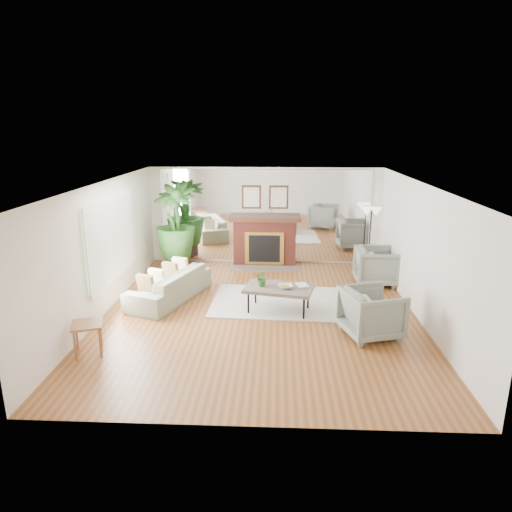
# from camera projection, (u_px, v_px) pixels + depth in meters

# --- Properties ---
(ground) EXTENTS (7.00, 7.00, 0.00)m
(ground) POSITION_uv_depth(u_px,v_px,m) (260.00, 313.00, 8.88)
(ground) COLOR brown
(ground) RESTS_ON ground
(wall_left) EXTENTS (0.02, 7.00, 2.50)m
(wall_left) POSITION_uv_depth(u_px,v_px,m) (103.00, 249.00, 8.67)
(wall_left) COLOR white
(wall_left) RESTS_ON ground
(wall_right) EXTENTS (0.02, 7.00, 2.50)m
(wall_right) POSITION_uv_depth(u_px,v_px,m) (422.00, 253.00, 8.40)
(wall_right) COLOR white
(wall_right) RESTS_ON ground
(wall_back) EXTENTS (6.00, 0.02, 2.50)m
(wall_back) POSITION_uv_depth(u_px,v_px,m) (265.00, 216.00, 11.89)
(wall_back) COLOR white
(wall_back) RESTS_ON ground
(mirror_panel) EXTENTS (5.40, 0.04, 2.40)m
(mirror_panel) POSITION_uv_depth(u_px,v_px,m) (265.00, 216.00, 11.87)
(mirror_panel) COLOR silver
(mirror_panel) RESTS_ON wall_back
(window_panel) EXTENTS (0.04, 2.40, 1.50)m
(window_panel) POSITION_uv_depth(u_px,v_px,m) (112.00, 239.00, 9.03)
(window_panel) COLOR #B2E09E
(window_panel) RESTS_ON wall_left
(fireplace) EXTENTS (1.85, 0.83, 2.05)m
(fireplace) POSITION_uv_depth(u_px,v_px,m) (265.00, 240.00, 11.83)
(fireplace) COLOR maroon
(fireplace) RESTS_ON ground
(area_rug) EXTENTS (2.71, 1.99, 0.03)m
(area_rug) POSITION_uv_depth(u_px,v_px,m) (277.00, 302.00, 9.41)
(area_rug) COLOR silver
(area_rug) RESTS_ON ground
(coffee_table) EXTENTS (1.42, 1.01, 0.52)m
(coffee_table) POSITION_uv_depth(u_px,v_px,m) (279.00, 289.00, 8.80)
(coffee_table) COLOR #61584D
(coffee_table) RESTS_ON ground
(sofa) EXTENTS (1.50, 2.29, 0.62)m
(sofa) POSITION_uv_depth(u_px,v_px,m) (170.00, 285.00, 9.49)
(sofa) COLOR gray
(sofa) RESTS_ON ground
(armchair_back) EXTENTS (0.95, 0.93, 0.85)m
(armchair_back) POSITION_uv_depth(u_px,v_px,m) (376.00, 266.00, 10.41)
(armchair_back) COLOR gray
(armchair_back) RESTS_ON ground
(armchair_front) EXTENTS (1.16, 1.14, 0.85)m
(armchair_front) POSITION_uv_depth(u_px,v_px,m) (372.00, 313.00, 7.81)
(armchair_front) COLOR gray
(armchair_front) RESTS_ON ground
(side_table) EXTENTS (0.59, 0.59, 0.53)m
(side_table) POSITION_uv_depth(u_px,v_px,m) (87.00, 328.00, 7.17)
(side_table) COLOR brown
(side_table) RESTS_ON ground
(potted_ficus) EXTENTS (1.17, 1.17, 2.16)m
(potted_ficus) POSITION_uv_depth(u_px,v_px,m) (176.00, 224.00, 11.37)
(potted_ficus) COLOR #2A261F
(potted_ficus) RESTS_ON ground
(floor_lamp) EXTENTS (0.51, 0.28, 1.56)m
(floor_lamp) POSITION_uv_depth(u_px,v_px,m) (371.00, 217.00, 11.37)
(floor_lamp) COLOR black
(floor_lamp) RESTS_ON ground
(tabletop_plant) EXTENTS (0.31, 0.28, 0.31)m
(tabletop_plant) POSITION_uv_depth(u_px,v_px,m) (262.00, 278.00, 8.81)
(tabletop_plant) COLOR #376926
(tabletop_plant) RESTS_ON coffee_table
(fruit_bowl) EXTENTS (0.32, 0.32, 0.07)m
(fruit_bowl) POSITION_uv_depth(u_px,v_px,m) (285.00, 287.00, 8.71)
(fruit_bowl) COLOR brown
(fruit_bowl) RESTS_ON coffee_table
(book) EXTENTS (0.27, 0.32, 0.02)m
(book) POSITION_uv_depth(u_px,v_px,m) (297.00, 286.00, 8.83)
(book) COLOR brown
(book) RESTS_ON coffee_table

